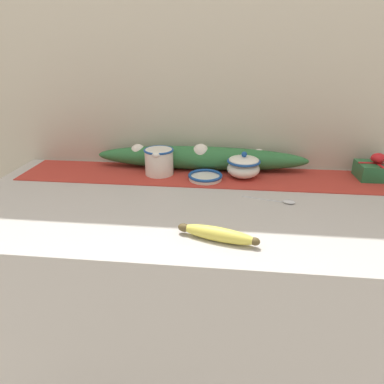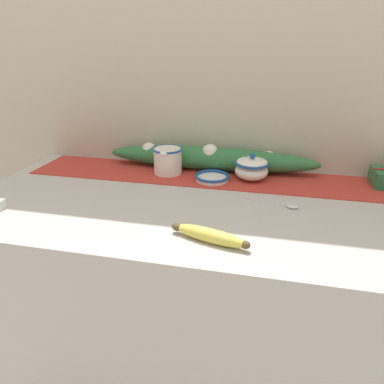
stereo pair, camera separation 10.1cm
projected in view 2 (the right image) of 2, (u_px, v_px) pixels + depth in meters
The scene contains 9 objects.
countertop at pixel (194, 310), 1.25m from camera, with size 1.45×0.70×0.88m, color #B7B2AD.
back_wall at pixel (215, 84), 1.28m from camera, with size 2.25×0.04×2.40m, color #B7AD99.
table_runner at pixel (207, 176), 1.27m from camera, with size 1.33×0.23×0.00m, color #B23328.
cream_pitcher at pixel (168, 160), 1.28m from camera, with size 0.11×0.13×0.10m.
sugar_bowl at pixel (252, 168), 1.22m from camera, with size 0.12×0.12×0.10m.
small_dish at pixel (212, 177), 1.23m from camera, with size 0.12×0.12×0.02m.
banana at pixel (210, 235), 0.84m from camera, with size 0.21×0.09×0.04m.
spoon at pixel (288, 206), 1.03m from camera, with size 0.17×0.06×0.01m.
poinsettia_garland at pixel (210, 158), 1.32m from camera, with size 0.82×0.10×0.10m.
Camera 2 is at (0.20, -0.96, 1.33)m, focal length 32.00 mm.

